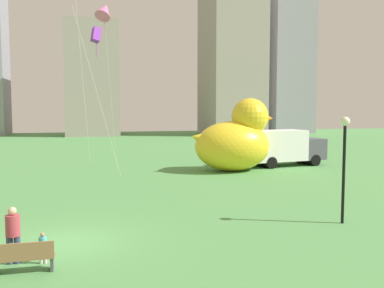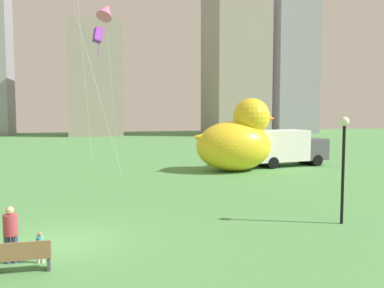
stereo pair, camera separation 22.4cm
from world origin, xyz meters
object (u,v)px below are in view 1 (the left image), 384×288
(person_adult, at_px, (13,232))
(giant_inflatable_duck, at_px, (235,140))
(park_bench, at_px, (24,257))
(person_child, at_px, (43,246))
(box_truck, at_px, (283,148))
(kite_pink, at_px, (104,11))
(kite_purple, at_px, (96,36))
(lamppost, at_px, (344,150))

(person_adult, height_order, giant_inflatable_duck, giant_inflatable_duck)
(park_bench, height_order, giant_inflatable_duck, giant_inflatable_duck)
(person_child, relative_size, box_truck, 0.14)
(person_adult, bearing_deg, kite_pink, 78.43)
(kite_purple, bearing_deg, park_bench, -96.95)
(park_bench, xyz_separation_m, person_adult, (-0.40, 0.88, 0.46))
(person_adult, distance_m, lamppost, 12.27)
(park_bench, distance_m, giant_inflatable_duck, 21.09)
(park_bench, xyz_separation_m, giant_inflatable_duck, (12.38, 16.98, 1.80))
(person_child, height_order, kite_pink, kite_pink)
(person_adult, xyz_separation_m, box_truck, (17.43, 17.78, 0.52))
(giant_inflatable_duck, relative_size, lamppost, 1.52)
(person_child, relative_size, giant_inflatable_duck, 0.14)
(person_child, xyz_separation_m, kite_pink, (2.76, 17.79, 10.82))
(giant_inflatable_duck, distance_m, box_truck, 5.01)
(person_adult, height_order, kite_purple, kite_purple)
(park_bench, xyz_separation_m, kite_purple, (2.72, 22.32, 9.78))
(person_adult, distance_m, box_truck, 24.91)
(park_bench, xyz_separation_m, lamppost, (11.60, 2.40, 2.48))
(park_bench, distance_m, lamppost, 12.11)
(kite_pink, bearing_deg, person_child, -98.82)
(person_child, height_order, box_truck, box_truck)
(box_truck, bearing_deg, giant_inflatable_duck, -160.21)
(lamppost, distance_m, kite_purple, 23.00)
(giant_inflatable_duck, bearing_deg, box_truck, 19.79)
(giant_inflatable_duck, bearing_deg, person_child, -126.21)
(person_child, height_order, kite_purple, kite_purple)
(person_adult, xyz_separation_m, person_child, (0.84, -0.21, -0.42))
(person_child, distance_m, lamppost, 11.56)
(person_adult, distance_m, kite_pink, 20.74)
(giant_inflatable_duck, relative_size, kite_purple, 0.59)
(park_bench, relative_size, box_truck, 0.24)
(giant_inflatable_duck, xyz_separation_m, kite_pink, (-9.19, 1.47, 9.07))
(person_adult, xyz_separation_m, lamppost, (12.01, 1.52, 2.02))
(park_bench, relative_size, lamppost, 0.38)
(person_adult, bearing_deg, giant_inflatable_duck, 51.55)
(park_bench, height_order, kite_pink, kite_pink)
(person_adult, bearing_deg, kite_purple, 81.72)
(kite_purple, bearing_deg, box_truck, -14.36)
(box_truck, distance_m, kite_purple, 17.20)
(giant_inflatable_duck, height_order, kite_purple, kite_purple)
(person_adult, bearing_deg, park_bench, -65.30)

